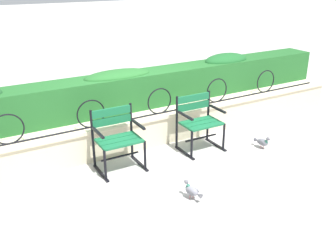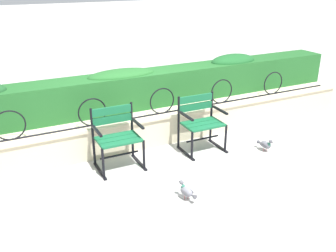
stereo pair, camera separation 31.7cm
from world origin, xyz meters
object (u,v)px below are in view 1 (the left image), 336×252
Objects in this scene: pigeon_near_chairs at (262,142)px; pigeon_far_side at (192,191)px; park_chair_left at (117,137)px; park_chair_right at (199,120)px.

pigeon_near_chairs and pigeon_far_side have the same top height.
park_chair_left reaches higher than pigeon_far_side.
park_chair_right is 2.94× the size of pigeon_far_side.
pigeon_far_side is at bearing -69.82° from park_chair_left.
park_chair_left is 1.34m from pigeon_far_side.
pigeon_near_chairs is (0.86, -0.53, -0.35)m from park_chair_right.
park_chair_left is 1.34m from park_chair_right.
pigeon_far_side is (0.44, -1.21, -0.35)m from park_chair_left.
park_chair_right is 2.92× the size of pigeon_near_chairs.
park_chair_right is at bearing 52.44° from pigeon_far_side.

